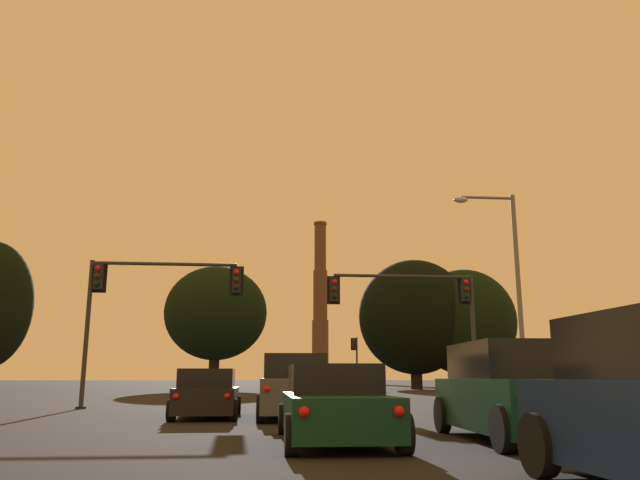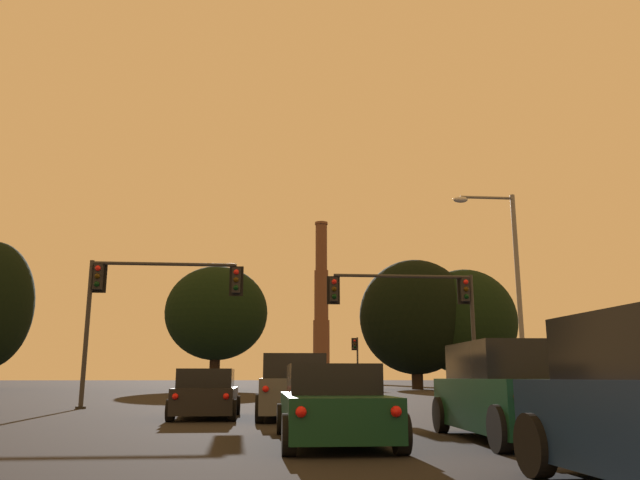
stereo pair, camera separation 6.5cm
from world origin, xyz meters
TOP-DOWN VIEW (x-y plane):
  - suv_center_lane_front at (-0.31, 18.27)m, footprint 2.25×4.96m
  - suv_right_lane_second at (3.54, 11.14)m, footprint 2.26×4.96m
  - hatchback_left_lane_front at (-2.91, 18.65)m, footprint 1.90×4.11m
  - sedan_center_lane_second at (0.04, 11.14)m, footprint 2.00×4.71m
  - traffic_light_overhead_left at (-6.14, 24.78)m, footprint 6.31×0.50m
  - traffic_light_overhead_right at (5.75, 26.03)m, footprint 6.67×0.50m
  - traffic_light_far_right at (8.33, 63.04)m, footprint 0.78×0.50m
  - street_lamp at (9.00, 24.20)m, footprint 2.73×0.36m
  - smokestack at (15.51, 176.23)m, footprint 7.47×7.47m
  - treeline_far_left at (14.89, 64.17)m, footprint 11.86×10.67m
  - treeline_left_mid at (-5.71, 60.29)m, footprint 9.85×8.86m
  - treeline_right_mid at (20.23, 64.00)m, footprint 10.99×9.89m

SIDE VIEW (x-z plane):
  - hatchback_left_lane_front at x=-2.91m, z-range -0.05..1.38m
  - sedan_center_lane_second at x=0.04m, z-range -0.05..1.38m
  - suv_center_lane_front at x=-0.31m, z-range -0.03..1.83m
  - suv_right_lane_second at x=3.54m, z-range -0.03..1.83m
  - traffic_light_far_right at x=8.33m, z-range 0.83..6.04m
  - traffic_light_overhead_right at x=5.75m, z-range 1.55..7.23m
  - traffic_light_overhead_left at x=-6.14m, z-range 1.58..7.41m
  - street_lamp at x=9.00m, z-range 0.94..9.85m
  - treeline_right_mid at x=20.23m, z-range 0.69..13.27m
  - treeline_left_mid at x=-5.71m, z-range 1.37..13.23m
  - treeline_far_left at x=14.89m, z-range 0.73..14.30m
  - smokestack at x=15.51m, z-range -4.91..40.93m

